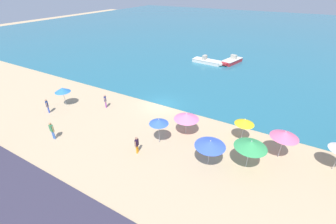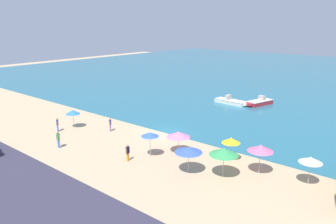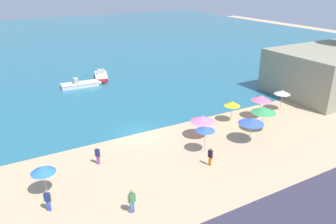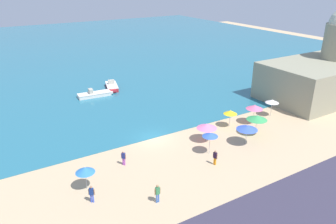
# 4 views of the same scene
# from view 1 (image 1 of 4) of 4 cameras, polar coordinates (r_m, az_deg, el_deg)

# --- Properties ---
(ground_plane) EXTENTS (160.00, 160.00, 0.00)m
(ground_plane) POSITION_cam_1_polar(r_m,az_deg,el_deg) (27.24, -1.62, 1.75)
(ground_plane) COLOR tan
(sea) EXTENTS (150.00, 110.00, 0.05)m
(sea) POSITION_cam_1_polar(r_m,az_deg,el_deg) (77.54, 21.07, 18.76)
(sea) COLOR #256880
(sea) RESTS_ON ground_plane
(beach_umbrella_1) EXTENTS (1.77, 1.77, 2.36)m
(beach_umbrella_1) POSITION_cam_1_polar(r_m,az_deg,el_deg) (29.07, -25.26, 5.10)
(beach_umbrella_1) COLOR #B2B2B7
(beach_umbrella_1) RESTS_ON ground_plane
(beach_umbrella_2) EXTENTS (2.21, 2.21, 2.72)m
(beach_umbrella_2) POSITION_cam_1_polar(r_m,az_deg,el_deg) (20.33, 27.57, -5.10)
(beach_umbrella_2) COLOR #B2B2B7
(beach_umbrella_2) RESTS_ON ground_plane
(beach_umbrella_3) EXTENTS (2.50, 2.50, 2.65)m
(beach_umbrella_3) POSITION_cam_1_polar(r_m,az_deg,el_deg) (18.29, 20.33, -7.72)
(beach_umbrella_3) COLOR #B2B2B7
(beach_umbrella_3) RESTS_ON ground_plane
(beach_umbrella_4) EXTENTS (2.39, 2.39, 2.30)m
(beach_umbrella_4) POSITION_cam_1_polar(r_m,az_deg,el_deg) (21.24, 4.73, -1.13)
(beach_umbrella_4) COLOR #B2B2B7
(beach_umbrella_4) RESTS_ON ground_plane
(beach_umbrella_5) EXTENTS (1.74, 1.74, 2.60)m
(beach_umbrella_5) POSITION_cam_1_polar(r_m,az_deg,el_deg) (19.75, -2.35, -2.46)
(beach_umbrella_5) COLOR #B2B2B7
(beach_umbrella_5) RESTS_ON ground_plane
(beach_umbrella_6) EXTENTS (1.76, 1.76, 2.36)m
(beach_umbrella_6) POSITION_cam_1_polar(r_m,az_deg,el_deg) (21.38, 18.91, -2.34)
(beach_umbrella_6) COLOR #B2B2B7
(beach_umbrella_6) RESTS_ON ground_plane
(beach_umbrella_7) EXTENTS (2.44, 2.44, 2.44)m
(beach_umbrella_7) POSITION_cam_1_polar(r_m,az_deg,el_deg) (17.82, 10.68, -7.89)
(beach_umbrella_7) COLOR #B2B2B7
(beach_umbrella_7) RESTS_ON ground_plane
(bather_0) EXTENTS (0.57, 0.22, 1.80)m
(bather_0) POSITION_cam_1_polar(r_m,az_deg,el_deg) (23.62, -27.40, -4.05)
(bather_0) COLOR #3E6BC1
(bather_0) RESTS_ON ground_plane
(bather_1) EXTENTS (0.29, 0.56, 1.67)m
(bather_1) POSITION_cam_1_polar(r_m,az_deg,el_deg) (19.59, -7.93, -8.07)
(bather_1) COLOR orange
(bather_1) RESTS_ON ground_plane
(bather_2) EXTENTS (0.47, 0.39, 1.68)m
(bather_2) POSITION_cam_1_polar(r_m,az_deg,el_deg) (28.67, -28.33, 1.53)
(bather_2) COLOR blue
(bather_2) RESTS_ON ground_plane
(bather_3) EXTENTS (0.40, 0.46, 1.66)m
(bather_3) POSITION_cam_1_polar(r_m,az_deg,el_deg) (27.33, -15.65, 2.87)
(bather_3) COLOR purple
(bather_3) RESTS_ON ground_plane
(skiff_nearshore) EXTENTS (2.93, 5.16, 1.42)m
(skiff_nearshore) POSITION_cam_1_polar(r_m,az_deg,el_deg) (43.52, 15.93, 12.38)
(skiff_nearshore) COLOR #B1272F
(skiff_nearshore) RESTS_ON sea
(skiff_offshore) EXTENTS (5.71, 2.19, 1.35)m
(skiff_offshore) POSITION_cam_1_polar(r_m,az_deg,el_deg) (42.54, 9.90, 12.60)
(skiff_offshore) COLOR silver
(skiff_offshore) RESTS_ON sea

